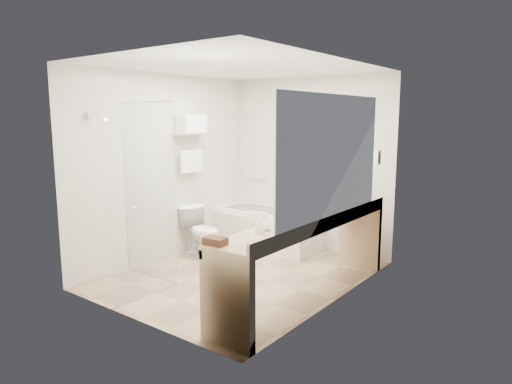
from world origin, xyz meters
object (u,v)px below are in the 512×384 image
Objects in this scene: toilet at (202,232)px; amenity_basket at (215,241)px; bathtub at (267,228)px; vanity_counter at (308,241)px; water_bottle_left at (356,200)px.

amenity_basket is (1.80, -1.69, 0.54)m from toilet.
amenity_basket reaches higher than bathtub.
vanity_counter is 1.10m from water_bottle_left.
toilet is 3.58× the size of amenity_basket.
vanity_counter is (1.52, -1.39, 0.36)m from bathtub.
bathtub is at bearing 137.65° from vanity_counter.
toilet is (-0.45, -0.95, 0.06)m from bathtub.
amenity_basket is at bearing -62.90° from bathtub.
vanity_counter is 2.05m from toilet.
bathtub is 2.09m from vanity_counter.
amenity_basket is 1.06× the size of water_bottle_left.
water_bottle_left is at bearing -11.92° from bathtub.
vanity_counter is 14.87× the size of water_bottle_left.
water_bottle_left is (2.02, 0.62, 0.59)m from toilet.
vanity_counter is 3.91× the size of toilet.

